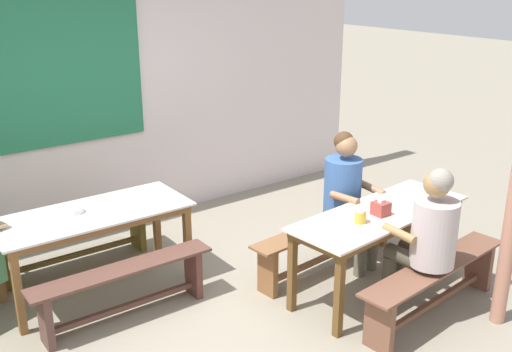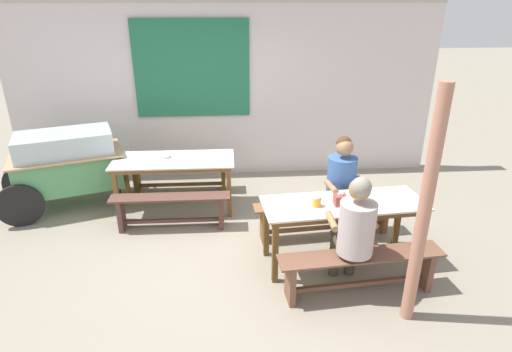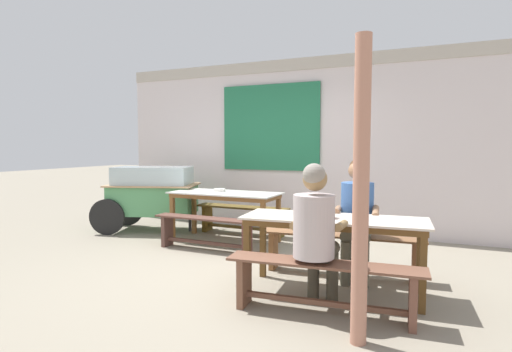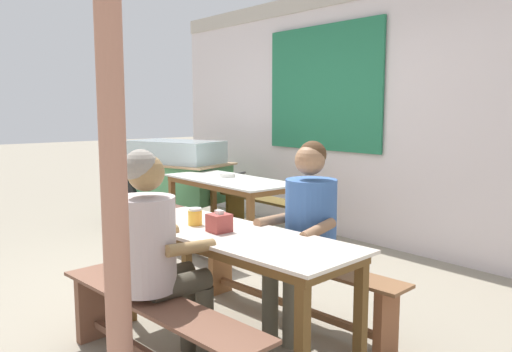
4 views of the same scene
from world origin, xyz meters
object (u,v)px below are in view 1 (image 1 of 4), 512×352
object	(u,v)px
dining_table_near	(380,220)
bench_near_back	(328,238)
bench_far_back	(73,235)
tissue_box	(381,208)
person_right_near_table	(347,191)
soup_bowl	(73,210)
dining_table_far	(93,220)
bench_near_front	(434,283)
bench_far_front	(124,286)
person_near_front	(427,233)
condiment_jar	(360,216)

from	to	relation	value
dining_table_near	bench_near_back	bearing A→B (deg)	94.84
bench_far_back	tissue_box	size ratio (longest dim) A/B	11.39
person_right_near_table	soup_bowl	bearing A→B (deg)	155.71
dining_table_far	dining_table_near	distance (m)	2.47
soup_bowl	person_right_near_table	bearing A→B (deg)	-24.29
dining_table_far	tissue_box	world-z (taller)	tissue_box
dining_table_far	bench_near_front	bearing A→B (deg)	-45.21
soup_bowl	bench_near_back	bearing A→B (deg)	-25.24
bench_far_front	person_near_front	size ratio (longest dim) A/B	1.17
bench_near_front	soup_bowl	distance (m)	3.07
dining_table_far	bench_near_front	world-z (taller)	dining_table_far
dining_table_far	soup_bowl	world-z (taller)	soup_bowl
person_right_near_table	tissue_box	world-z (taller)	person_right_near_table
bench_near_back	tissue_box	world-z (taller)	tissue_box
bench_far_front	bench_near_front	bearing A→B (deg)	-35.82
bench_near_back	person_right_near_table	xyz separation A→B (m)	(0.18, -0.04, 0.45)
condiment_jar	dining_table_far	bearing A→B (deg)	137.40
dining_table_far	bench_near_front	distance (m)	2.91
dining_table_far	tissue_box	size ratio (longest dim) A/B	12.03
dining_table_near	bench_near_back	xyz separation A→B (m)	(-0.05, 0.57, -0.37)
bench_near_back	soup_bowl	bearing A→B (deg)	154.76
dining_table_far	tissue_box	distance (m)	2.46
person_right_near_table	soup_bowl	xyz separation A→B (m)	(-2.25, 1.02, 0.02)
bench_near_front	person_near_front	distance (m)	0.46
bench_near_front	person_right_near_table	size ratio (longest dim) A/B	1.29
bench_near_back	bench_far_front	bearing A→B (deg)	170.54
dining_table_far	person_near_front	size ratio (longest dim) A/B	1.28
person_right_near_table	condiment_jar	distance (m)	0.75
dining_table_near	tissue_box	distance (m)	0.16
dining_table_near	bench_near_front	xyz separation A→B (m)	(0.05, -0.57, -0.37)
dining_table_near	bench_near_front	bearing A→B (deg)	-85.16
bench_far_back	person_near_front	bearing A→B (deg)	-52.91
soup_bowl	tissue_box	bearing A→B (deg)	-37.78
bench_near_back	tissue_box	size ratio (longest dim) A/B	13.13
dining_table_far	bench_far_back	world-z (taller)	dining_table_far
person_near_front	bench_far_back	bearing A→B (deg)	127.09
bench_near_back	bench_near_front	world-z (taller)	same
tissue_box	person_right_near_table	bearing A→B (deg)	71.95
bench_near_back	soup_bowl	xyz separation A→B (m)	(-2.07, 0.98, 0.47)
bench_far_back	bench_near_back	size ratio (longest dim) A/B	0.87
bench_far_front	bench_near_front	distance (m)	2.52
bench_far_back	soup_bowl	distance (m)	0.69
dining_table_far	bench_far_front	world-z (taller)	dining_table_far
dining_table_near	tissue_box	xyz separation A→B (m)	(-0.06, -0.05, 0.14)
condiment_jar	person_right_near_table	bearing A→B (deg)	53.11
dining_table_near	bench_near_front	distance (m)	0.69
tissue_box	condiment_jar	size ratio (longest dim) A/B	1.20
bench_near_back	bench_near_front	bearing A→B (deg)	-85.16
person_right_near_table	bench_far_front	bearing A→B (deg)	170.28
tissue_box	person_near_front	bearing A→B (deg)	-87.28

